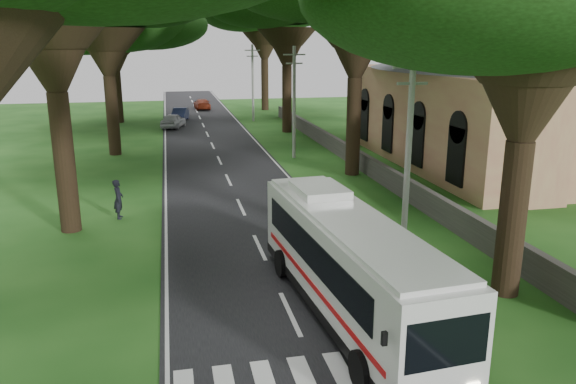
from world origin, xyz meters
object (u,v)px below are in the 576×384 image
object	(u,v)px
coach_bus	(348,263)
church	(484,93)
distant_car_a	(173,121)
distant_car_b	(180,114)
pedestrian	(118,199)
distant_car_c	(202,104)
pole_far	(253,82)
pole_mid	(294,101)
pole_near	(408,153)

from	to	relation	value
coach_bus	church	bearing A→B (deg)	46.50
distant_car_a	distant_car_b	xyz separation A→B (m)	(0.78, 5.21, -0.04)
distant_car_a	pedestrian	world-z (taller)	pedestrian
distant_car_b	distant_car_c	xyz separation A→B (m)	(3.00, 10.02, -0.01)
pole_far	distant_car_a	world-z (taller)	pole_far
pedestrian	pole_far	bearing A→B (deg)	-17.10
pole_mid	distant_car_a	size ratio (longest dim) A/B	1.92
church	pole_mid	xyz separation A→B (m)	(-12.36, 4.45, -0.73)
coach_bus	pedestrian	xyz separation A→B (m)	(-7.74, 11.81, -0.78)
distant_car_a	distant_car_b	bearing A→B (deg)	-81.05
pedestrian	pole_near	bearing A→B (deg)	-120.57
church	pole_near	distance (m)	19.88
church	coach_bus	size ratio (longest dim) A/B	2.15
distant_car_b	distant_car_a	bearing A→B (deg)	-88.54
pole_near	distant_car_c	bearing A→B (deg)	95.17
church	distant_car_b	bearing A→B (deg)	127.27
pole_near	distant_car_a	xyz separation A→B (m)	(-8.48, 36.70, -3.44)
distant_car_a	church	bearing A→B (deg)	152.04
church	pedestrian	distance (m)	25.50
church	pole_far	xyz separation A→B (m)	(-12.36, 24.45, -0.73)
pole_mid	coach_bus	xyz separation A→B (m)	(-3.76, -24.37, -2.44)
pole_near	pedestrian	world-z (taller)	pole_near
church	pedestrian	size ratio (longest dim) A/B	12.49
pole_near	distant_car_a	bearing A→B (deg)	103.01
pedestrian	church	bearing A→B (deg)	-68.89
pole_far	distant_car_a	size ratio (longest dim) A/B	1.92
pole_near	pole_mid	world-z (taller)	same
church	distant_car_c	size ratio (longest dim) A/B	5.32
distant_car_b	pedestrian	world-z (taller)	pedestrian
pole_far	coach_bus	size ratio (longest dim) A/B	0.72
pole_far	distant_car_c	world-z (taller)	pole_far
pole_near	distant_car_c	xyz separation A→B (m)	(-4.70, 51.93, -3.50)
pole_near	pole_mid	bearing A→B (deg)	90.00
church	pole_near	world-z (taller)	church
church	pole_mid	distance (m)	13.16
church	distant_car_a	world-z (taller)	church
distant_car_b	pedestrian	distance (m)	34.69
coach_bus	distant_car_b	xyz separation A→B (m)	(-3.94, 46.29, -1.05)
pole_far	pedestrian	bearing A→B (deg)	-109.44
pole_near	distant_car_b	size ratio (longest dim) A/B	1.97
coach_bus	pole_mid	bearing A→B (deg)	76.72
church	distant_car_c	xyz separation A→B (m)	(-17.06, 36.39, -4.22)
distant_car_a	pedestrian	xyz separation A→B (m)	(-3.01, -29.27, 0.22)
church	distant_car_b	size ratio (longest dim) A/B	5.91
church	distant_car_c	bearing A→B (deg)	115.12
coach_bus	distant_car_a	world-z (taller)	coach_bus
pole_mid	pole_far	distance (m)	20.00
distant_car_c	pedestrian	bearing A→B (deg)	79.18
pole_far	distant_car_c	distance (m)	13.29
church	pole_near	bearing A→B (deg)	-128.50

